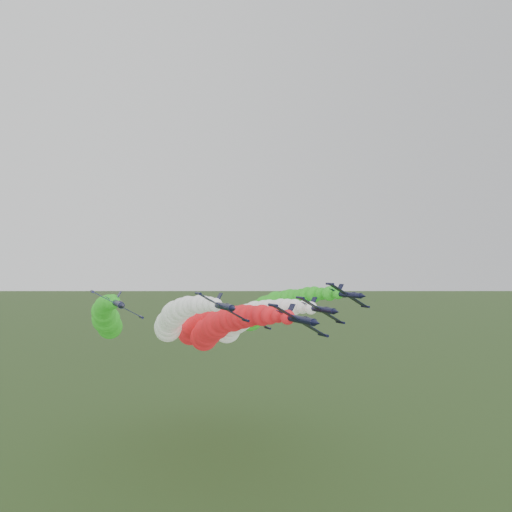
{
  "coord_description": "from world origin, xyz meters",
  "views": [
    {
      "loc": [
        -29.62,
        -73.36,
        46.35
      ],
      "look_at": [
        2.97,
        1.51,
        48.3
      ],
      "focal_mm": 35.0,
      "sensor_mm": 36.0,
      "label": 1
    }
  ],
  "objects_px": {
    "jet_outer_right": "(262,311)",
    "jet_inner_left": "(173,320)",
    "jet_inner_right": "(239,322)",
    "jet_trail": "(197,326)",
    "jet_outer_left": "(107,318)",
    "jet_lead": "(215,329)"
  },
  "relations": [
    {
      "from": "jet_lead",
      "to": "jet_inner_left",
      "type": "xyz_separation_m",
      "value": [
        -6.36,
        12.83,
        0.95
      ]
    },
    {
      "from": "jet_outer_left",
      "to": "jet_lead",
      "type": "bearing_deg",
      "value": -49.65
    },
    {
      "from": "jet_outer_right",
      "to": "jet_outer_left",
      "type": "bearing_deg",
      "value": 172.58
    },
    {
      "from": "jet_inner_left",
      "to": "jet_outer_right",
      "type": "height_order",
      "value": "jet_outer_right"
    },
    {
      "from": "jet_inner_left",
      "to": "jet_outer_right",
      "type": "bearing_deg",
      "value": 12.69
    },
    {
      "from": "jet_inner_left",
      "to": "jet_inner_right",
      "type": "relative_size",
      "value": 1.0
    },
    {
      "from": "jet_outer_left",
      "to": "jet_outer_right",
      "type": "relative_size",
      "value": 1.0
    },
    {
      "from": "jet_inner_right",
      "to": "jet_inner_left",
      "type": "bearing_deg",
      "value": -178.84
    },
    {
      "from": "jet_lead",
      "to": "jet_inner_right",
      "type": "relative_size",
      "value": 0.99
    },
    {
      "from": "jet_lead",
      "to": "jet_inner_right",
      "type": "distance_m",
      "value": 17.06
    },
    {
      "from": "jet_outer_right",
      "to": "jet_inner_left",
      "type": "bearing_deg",
      "value": -167.31
    },
    {
      "from": "jet_lead",
      "to": "jet_outer_left",
      "type": "bearing_deg",
      "value": 130.35
    },
    {
      "from": "jet_lead",
      "to": "jet_inner_left",
      "type": "bearing_deg",
      "value": 116.38
    },
    {
      "from": "jet_inner_left",
      "to": "jet_inner_right",
      "type": "xyz_separation_m",
      "value": [
        17.21,
        0.35,
        -1.12
      ]
    },
    {
      "from": "jet_lead",
      "to": "jet_outer_right",
      "type": "relative_size",
      "value": 1.0
    },
    {
      "from": "jet_outer_left",
      "to": "jet_inner_right",
      "type": "bearing_deg",
      "value": -19.05
    },
    {
      "from": "jet_trail",
      "to": "jet_inner_left",
      "type": "bearing_deg",
      "value": -124.56
    },
    {
      "from": "jet_inner_left",
      "to": "jet_inner_right",
      "type": "bearing_deg",
      "value": 1.16
    },
    {
      "from": "jet_lead",
      "to": "jet_trail",
      "type": "relative_size",
      "value": 0.99
    },
    {
      "from": "jet_trail",
      "to": "jet_outer_left",
      "type": "bearing_deg",
      "value": -170.05
    },
    {
      "from": "jet_inner_left",
      "to": "jet_trail",
      "type": "distance_m",
      "value": 19.07
    },
    {
      "from": "jet_lead",
      "to": "jet_inner_right",
      "type": "xyz_separation_m",
      "value": [
        10.84,
        13.17,
        -0.17
      ]
    }
  ]
}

